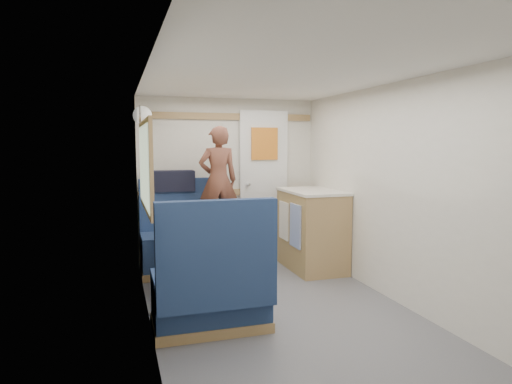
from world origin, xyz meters
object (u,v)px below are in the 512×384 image
object	(u,v)px
tumbler_right	(201,212)
tray	(211,223)
galley_counter	(312,229)
tumbler_left	(181,223)
bread_loaf	(208,212)
bench_near	(212,293)
dome_light	(142,116)
beer_glass	(201,212)
pepper_grinder	(196,214)
person	(218,180)
orange_fruit	(202,216)
wine_glass	(181,209)
bench_far	(181,246)
duffel_bag	(172,181)
cheese_block	(209,219)
dinette_table	(193,237)

from	to	relation	value
tumbler_right	tray	bearing A→B (deg)	-85.14
galley_counter	tumbler_right	size ratio (longest dim) A/B	8.44
galley_counter	tumbler_left	xyz separation A→B (m)	(-1.63, -0.90, 0.31)
bread_loaf	bench_near	bearing A→B (deg)	-99.69
dome_light	beer_glass	world-z (taller)	dome_light
beer_glass	dome_light	bearing A→B (deg)	127.32
bench_near	pepper_grinder	size ratio (longest dim) A/B	12.10
galley_counter	tumbler_right	xyz separation A→B (m)	(-1.36, -0.37, 0.31)
dome_light	tumbler_left	world-z (taller)	dome_light
person	orange_fruit	xyz separation A→B (m)	(-0.33, -0.81, -0.28)
person	tumbler_right	distance (m)	0.70
tray	tumbler_left	xyz separation A→B (m)	(-0.30, -0.18, 0.05)
wine_glass	tumbler_left	size ratio (longest dim) A/B	1.55
bench_far	tray	bearing A→B (deg)	-82.19
dome_light	duffel_bag	size ratio (longest dim) A/B	0.40
galley_counter	orange_fruit	xyz separation A→B (m)	(-1.39, -0.61, 0.31)
bench_far	dome_light	bearing A→B (deg)	-177.88
duffel_bag	tray	xyz separation A→B (m)	(0.19, -1.29, -0.29)
person	tumbler_left	bearing A→B (deg)	62.06
orange_fruit	tumbler_left	xyz separation A→B (m)	(-0.24, -0.29, 0.00)
cheese_block	bread_loaf	xyz separation A→B (m)	(0.06, 0.38, 0.01)
bench_far	pepper_grinder	size ratio (longest dim) A/B	12.10
wine_glass	galley_counter	bearing A→B (deg)	19.96
galley_counter	duffel_bag	bearing A→B (deg)	159.44
cheese_block	pepper_grinder	xyz separation A→B (m)	(-0.08, 0.27, 0.01)
dome_light	cheese_block	bearing A→B (deg)	-61.90
cheese_block	galley_counter	bearing A→B (deg)	26.73
dinette_table	tray	xyz separation A→B (m)	(0.14, -0.17, 0.16)
bench_far	orange_fruit	bearing A→B (deg)	-85.14
dome_light	tumbler_left	distance (m)	1.56
cheese_block	wine_glass	world-z (taller)	wine_glass
dinette_table	tumbler_left	xyz separation A→B (m)	(-0.16, -0.35, 0.21)
duffel_bag	tumbler_left	bearing A→B (deg)	-92.81
tumbler_right	dinette_table	bearing A→B (deg)	-122.36
dome_light	tumbler_right	size ratio (longest dim) A/B	1.83
bench_far	pepper_grinder	xyz separation A→B (m)	(0.05, -0.72, 0.46)
bread_loaf	pepper_grinder	bearing A→B (deg)	-142.88
bench_near	orange_fruit	bearing A→B (deg)	84.47
dinette_table	pepper_grinder	xyz separation A→B (m)	(0.05, 0.15, 0.20)
duffel_bag	cheese_block	size ratio (longest dim) A/B	4.79
dome_light	person	distance (m)	1.07
bench_far	person	distance (m)	0.86
orange_fruit	bread_loaf	size ratio (longest dim) A/B	0.30
galley_counter	beer_glass	xyz separation A→B (m)	(-1.35, -0.36, 0.31)
person	wine_glass	world-z (taller)	person
dome_light	cheese_block	size ratio (longest dim) A/B	1.93
wine_glass	duffel_bag	bearing A→B (deg)	86.89
beer_glass	tray	bearing A→B (deg)	-85.63
tray	bread_loaf	size ratio (longest dim) A/B	1.49
bench_near	galley_counter	size ratio (longest dim) A/B	1.14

